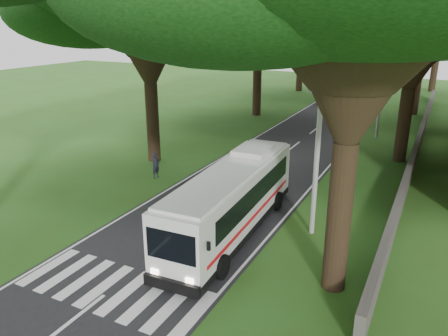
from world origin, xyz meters
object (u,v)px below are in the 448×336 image
at_px(coach_bus, 232,199).
at_px(pole_near, 317,150).
at_px(pole_far, 406,67).
at_px(pedestrian, 156,165).
at_px(pole_mid, 382,89).
at_px(distant_car_a, 327,97).
at_px(distant_car_c, 398,77).

bearing_deg(coach_bus, pole_near, 23.93).
xyz_separation_m(pole_far, pedestrian, (-11.22, -37.02, -3.34)).
distance_m(pole_mid, pedestrian, 20.66).
bearing_deg(pole_far, pedestrian, -106.86).
bearing_deg(pedestrian, distant_car_a, 2.87).
distance_m(pole_near, distant_car_c, 58.92).
distance_m(distant_car_a, pedestrian, 31.57).
bearing_deg(pole_near, pole_mid, 90.00).
relative_size(pole_near, pole_far, 1.00).
bearing_deg(distant_car_a, pole_far, -137.84).
xyz_separation_m(coach_bus, pedestrian, (-7.78, 4.70, -0.93)).
height_order(pole_far, coach_bus, pole_far).
xyz_separation_m(pole_mid, distant_car_a, (-8.01, 14.39, -3.49)).
xyz_separation_m(pole_mid, pedestrian, (-11.22, -17.02, -3.34)).
height_order(pole_far, distant_car_a, pole_far).
bearing_deg(pole_near, pedestrian, 165.12).
distance_m(pole_far, coach_bus, 41.93).
distance_m(pole_mid, distant_car_a, 16.83).
xyz_separation_m(distant_car_a, pedestrian, (-3.21, -31.41, 0.15)).
relative_size(pole_near, coach_bus, 0.71).
bearing_deg(pedestrian, distant_car_c, -0.18).
height_order(pole_near, pedestrian, pole_near).
bearing_deg(pole_mid, distant_car_a, 119.11).
relative_size(distant_car_c, pedestrian, 2.88).
xyz_separation_m(pole_near, pedestrian, (-11.22, 2.98, -3.34)).
relative_size(pole_near, distant_car_a, 2.05).
bearing_deg(pedestrian, pole_mid, -24.69).
bearing_deg(pole_far, distant_car_a, -144.97).
distance_m(distant_car_a, distant_car_c, 24.99).
relative_size(pole_near, pole_mid, 1.00).
relative_size(pole_mid, pedestrian, 4.74).
distance_m(pole_far, pedestrian, 38.83).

